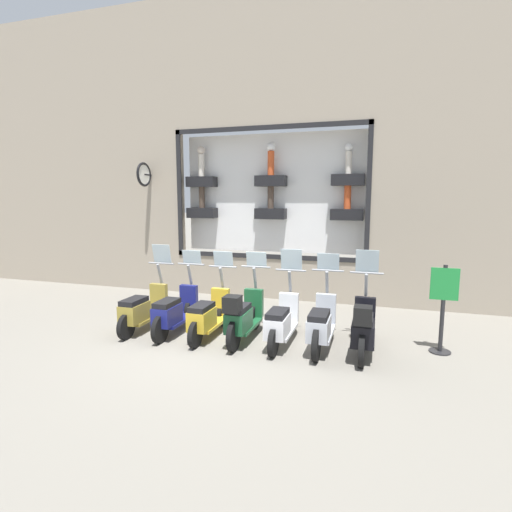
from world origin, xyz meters
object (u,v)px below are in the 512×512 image
(scooter_navy_5, at_px, (174,312))
(shop_sign_post, at_px, (443,306))
(scooter_black_0, at_px, (363,328))
(scooter_olive_6, at_px, (142,309))
(scooter_green_3, at_px, (243,317))
(scooter_white_2, at_px, (281,322))
(scooter_silver_1, at_px, (321,325))
(scooter_yellow_4, at_px, (208,316))

(scooter_navy_5, relative_size, shop_sign_post, 1.17)
(scooter_black_0, height_order, scooter_olive_6, scooter_black_0)
(scooter_green_3, xyz_separation_m, scooter_olive_6, (0.05, 2.16, -0.06))
(scooter_green_3, bearing_deg, scooter_navy_5, 87.83)
(scooter_green_3, bearing_deg, scooter_white_2, -85.63)
(scooter_white_2, bearing_deg, scooter_olive_6, 90.01)
(scooter_black_0, bearing_deg, scooter_silver_1, 85.46)
(scooter_white_2, xyz_separation_m, scooter_navy_5, (-0.00, 2.16, 0.01))
(scooter_silver_1, height_order, scooter_green_3, scooter_silver_1)
(scooter_white_2, bearing_deg, scooter_silver_1, -89.70)
(scooter_green_3, height_order, shop_sign_post, scooter_green_3)
(scooter_yellow_4, height_order, scooter_olive_6, scooter_olive_6)
(scooter_silver_1, relative_size, shop_sign_post, 1.18)
(scooter_white_2, bearing_deg, scooter_navy_5, 90.01)
(scooter_black_0, relative_size, scooter_navy_5, 1.00)
(scooter_black_0, xyz_separation_m, scooter_yellow_4, (0.05, 2.87, -0.06))
(scooter_silver_1, bearing_deg, scooter_olive_6, 90.06)
(scooter_white_2, relative_size, scooter_olive_6, 1.00)
(scooter_silver_1, relative_size, scooter_navy_5, 1.00)
(scooter_black_0, distance_m, scooter_white_2, 1.44)
(scooter_navy_5, bearing_deg, scooter_silver_1, -89.92)
(scooter_green_3, height_order, scooter_olive_6, scooter_olive_6)
(shop_sign_post, bearing_deg, scooter_green_3, 98.68)
(scooter_white_2, height_order, scooter_navy_5, scooter_white_2)
(scooter_silver_1, bearing_deg, scooter_green_3, 92.34)
(scooter_yellow_4, bearing_deg, scooter_olive_6, 89.88)
(scooter_navy_5, relative_size, scooter_olive_6, 1.00)
(scooter_white_2, distance_m, scooter_green_3, 0.72)
(scooter_black_0, height_order, scooter_silver_1, scooter_black_0)
(scooter_black_0, bearing_deg, scooter_yellow_4, 89.00)
(scooter_black_0, bearing_deg, scooter_navy_5, 89.16)
(scooter_navy_5, bearing_deg, scooter_olive_6, 89.99)
(scooter_navy_5, bearing_deg, scooter_black_0, -90.84)
(scooter_silver_1, height_order, scooter_yellow_4, scooter_silver_1)
(scooter_silver_1, height_order, scooter_white_2, scooter_white_2)
(scooter_green_3, relative_size, scooter_navy_5, 1.00)
(scooter_yellow_4, height_order, scooter_navy_5, scooter_yellow_4)
(scooter_silver_1, relative_size, scooter_olive_6, 1.01)
(scooter_black_0, bearing_deg, scooter_green_3, 90.04)
(scooter_olive_6, xyz_separation_m, shop_sign_post, (0.47, -5.60, 0.39))
(scooter_white_2, height_order, scooter_yellow_4, scooter_white_2)
(scooter_white_2, xyz_separation_m, shop_sign_post, (0.47, -2.72, 0.39))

